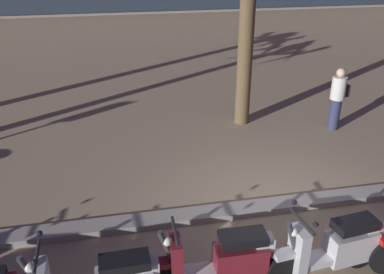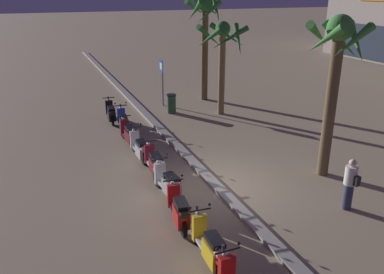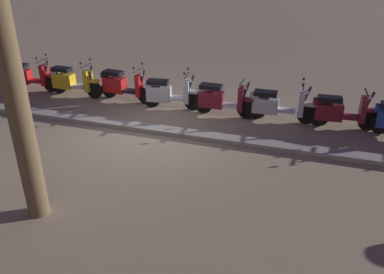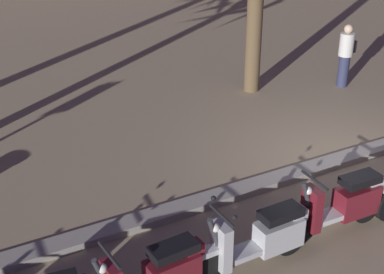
{
  "view_description": "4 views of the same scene",
  "coord_description": "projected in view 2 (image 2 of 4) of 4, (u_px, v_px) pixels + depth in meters",
  "views": [
    {
      "loc": [
        -2.66,
        -5.34,
        4.15
      ],
      "look_at": [
        -1.5,
        0.35,
        1.38
      ],
      "focal_mm": 38.29,
      "sensor_mm": 36.0,
      "label": 1
    },
    {
      "loc": [
        10.13,
        -4.77,
        5.89
      ],
      "look_at": [
        -1.09,
        -0.26,
        1.35
      ],
      "focal_mm": 37.26,
      "sensor_mm": 36.0,
      "label": 2
    },
    {
      "loc": [
        -3.8,
        8.46,
        4.31
      ],
      "look_at": [
        -1.94,
        2.56,
        1.26
      ],
      "focal_mm": 36.91,
      "sensor_mm": 36.0,
      "label": 3
    },
    {
      "loc": [
        -6.72,
        -6.41,
        5.0
      ],
      "look_at": [
        -2.9,
        0.56,
        1.01
      ],
      "focal_mm": 52.38,
      "sensor_mm": 36.0,
      "label": 4
    }
  ],
  "objects": [
    {
      "name": "scooter_yellow_lead_nearest",
      "position": [
        209.0,
        245.0,
        8.94
      ],
      "size": [
        1.82,
        0.56,
        1.17
      ],
      "color": "black",
      "rests_on": "ground"
    },
    {
      "name": "curb_strip",
      "position": [
        215.0,
        185.0,
        12.55
      ],
      "size": [
        60.0,
        0.36,
        0.12
      ],
      "primitive_type": "cube",
      "color": "gray",
      "rests_on": "ground"
    },
    {
      "name": "scooter_maroon_second_in_line",
      "position": [
        154.0,
        163.0,
        13.16
      ],
      "size": [
        1.76,
        0.56,
        1.04
      ],
      "color": "black",
      "rests_on": "ground"
    },
    {
      "name": "ground_plane",
      "position": [
        212.0,
        187.0,
        12.54
      ],
      "size": [
        200.0,
        200.0,
        0.0
      ],
      "primitive_type": "plane",
      "color": "#9E896B"
    },
    {
      "name": "palm_tree_far_corner",
      "position": [
        336.0,
        61.0,
        12.11
      ],
      "size": [
        1.84,
        1.93,
        5.18
      ],
      "color": "brown",
      "rests_on": "ground"
    },
    {
      "name": "scooter_maroon_last_in_row",
      "position": [
        129.0,
        134.0,
        15.82
      ],
      "size": [
        1.73,
        0.56,
        1.04
      ],
      "color": "black",
      "rests_on": "ground"
    },
    {
      "name": "scooter_black_tail_end",
      "position": [
        111.0,
        113.0,
        18.47
      ],
      "size": [
        1.79,
        0.56,
        1.04
      ],
      "color": "black",
      "rests_on": "ground"
    },
    {
      "name": "scooter_blue_gap_after_mid",
      "position": [
        123.0,
        122.0,
        17.17
      ],
      "size": [
        1.85,
        0.58,
        1.17
      ],
      "color": "black",
      "rests_on": "ground"
    },
    {
      "name": "scooter_red_mid_centre",
      "position": [
        179.0,
        210.0,
        10.37
      ],
      "size": [
        1.81,
        0.59,
        1.17
      ],
      "color": "black",
      "rests_on": "ground"
    },
    {
      "name": "scooter_silver_mid_front",
      "position": [
        139.0,
        148.0,
        14.46
      ],
      "size": [
        1.84,
        0.56,
        1.17
      ],
      "color": "black",
      "rests_on": "ground"
    },
    {
      "name": "palm_tree_mid_walkway",
      "position": [
        205.0,
        25.0,
        21.01
      ],
      "size": [
        1.95,
        2.14,
        5.53
      ],
      "color": "brown",
      "rests_on": "ground"
    },
    {
      "name": "crossing_sign",
      "position": [
        162.0,
        78.0,
        20.71
      ],
      "size": [
        0.6,
        0.12,
        2.4
      ],
      "color": "#939399",
      "rests_on": "ground"
    },
    {
      "name": "litter_bin",
      "position": [
        171.0,
        103.0,
        19.83
      ],
      "size": [
        0.48,
        0.48,
        0.95
      ],
      "color": "#2D5638",
      "rests_on": "ground"
    },
    {
      "name": "palm_tree_near_sign",
      "position": [
        222.0,
        45.0,
        18.68
      ],
      "size": [
        2.43,
        2.5,
        4.46
      ],
      "color": "olive",
      "rests_on": "ground"
    },
    {
      "name": "pedestrian_by_palm_tree",
      "position": [
        350.0,
        183.0,
        11.05
      ],
      "size": [
        0.46,
        0.34,
        1.52
      ],
      "color": "#2D3351",
      "rests_on": "ground"
    },
    {
      "name": "scooter_silver_far_back",
      "position": [
        168.0,
        183.0,
        11.79
      ],
      "size": [
        1.75,
        0.57,
        1.17
      ],
      "color": "black",
      "rests_on": "ground"
    }
  ]
}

